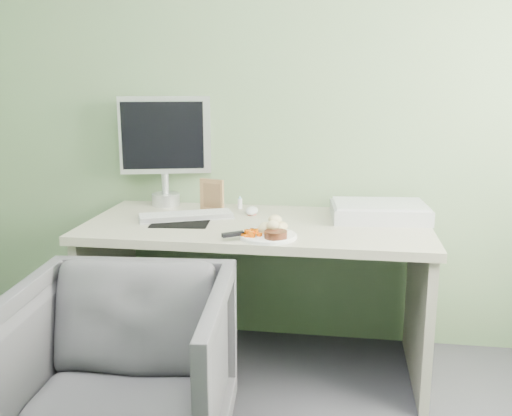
# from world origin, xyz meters

# --- Properties ---
(wall_back) EXTENTS (3.50, 0.00, 3.50)m
(wall_back) POSITION_xyz_m (0.00, 2.00, 1.35)
(wall_back) COLOR #68855D
(wall_back) RESTS_ON floor
(desk) EXTENTS (1.60, 0.75, 0.73)m
(desk) POSITION_xyz_m (0.00, 1.62, 0.55)
(desk) COLOR beige
(desk) RESTS_ON floor
(plate) EXTENTS (0.25, 0.25, 0.01)m
(plate) POSITION_xyz_m (0.08, 1.37, 0.74)
(plate) COLOR white
(plate) RESTS_ON desk
(steak) EXTENTS (0.11, 0.11, 0.03)m
(steak) POSITION_xyz_m (0.12, 1.33, 0.76)
(steak) COLOR black
(steak) RESTS_ON plate
(potato_pile) EXTENTS (0.12, 0.09, 0.06)m
(potato_pile) POSITION_xyz_m (0.11, 1.40, 0.77)
(potato_pile) COLOR tan
(potato_pile) RESTS_ON plate
(carrot_heap) EXTENTS (0.06, 0.06, 0.04)m
(carrot_heap) POSITION_xyz_m (0.02, 1.34, 0.76)
(carrot_heap) COLOR #ED5C04
(carrot_heap) RESTS_ON plate
(steak_knife) EXTENTS (0.22, 0.16, 0.02)m
(steak_knife) POSITION_xyz_m (-0.02, 1.33, 0.75)
(steak_knife) COLOR silver
(steak_knife) RESTS_ON plate
(mousepad) EXTENTS (0.28, 0.25, 0.00)m
(mousepad) POSITION_xyz_m (-0.35, 1.57, 0.73)
(mousepad) COLOR black
(mousepad) RESTS_ON desk
(keyboard) EXTENTS (0.46, 0.30, 0.02)m
(keyboard) POSITION_xyz_m (-0.35, 1.65, 0.75)
(keyboard) COLOR white
(keyboard) RESTS_ON desk
(computer_mouse) EXTENTS (0.06, 0.11, 0.04)m
(computer_mouse) POSITION_xyz_m (-0.05, 1.78, 0.75)
(computer_mouse) COLOR white
(computer_mouse) RESTS_ON desk
(photo_frame) EXTENTS (0.13, 0.06, 0.17)m
(photo_frame) POSITION_xyz_m (-0.26, 1.82, 0.81)
(photo_frame) COLOR #A3694C
(photo_frame) RESTS_ON desk
(eyedrop_bottle) EXTENTS (0.02, 0.02, 0.07)m
(eyedrop_bottle) POSITION_xyz_m (-0.13, 1.90, 0.76)
(eyedrop_bottle) COLOR white
(eyedrop_bottle) RESTS_ON desk
(scanner) EXTENTS (0.48, 0.34, 0.07)m
(scanner) POSITION_xyz_m (0.57, 1.77, 0.77)
(scanner) COLOR #BABCC2
(scanner) RESTS_ON desk
(monitor) EXTENTS (0.47, 0.18, 0.57)m
(monitor) POSITION_xyz_m (-0.54, 1.94, 1.05)
(monitor) COLOR silver
(monitor) RESTS_ON desk
(desk_chair) EXTENTS (0.81, 0.83, 0.71)m
(desk_chair) POSITION_xyz_m (-0.37, 0.80, 0.35)
(desk_chair) COLOR #3B3A3F
(desk_chair) RESTS_ON floor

